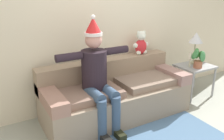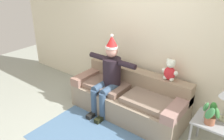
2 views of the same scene
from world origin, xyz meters
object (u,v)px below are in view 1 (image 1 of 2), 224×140
side_table (195,70)px  table_lamp (196,39)px  couch (115,94)px  candle_tall (190,58)px  potted_plant (199,58)px  teddy_bear (141,44)px  candle_short (201,55)px  person_seated (97,74)px

side_table → table_lamp: table_lamp is taller
couch → side_table: bearing=-3.3°
table_lamp → candle_tall: bearing=-152.0°
potted_plant → side_table: bearing=58.4°
teddy_bear → candle_short: (1.08, -0.31, -0.27)m
teddy_bear → side_table: teddy_bear is taller
couch → potted_plant: size_ratio=6.23×
person_seated → teddy_bear: bearing=22.9°
candle_tall → candle_short: size_ratio=1.11×
person_seated → side_table: (1.91, 0.07, -0.29)m
teddy_bear → potted_plant: 1.00m
person_seated → candle_tall: bearing=1.6°
couch → table_lamp: (1.61, 0.01, 0.67)m
table_lamp → candle_short: (0.11, -0.06, -0.29)m
person_seated → teddy_bear: (0.99, 0.42, 0.21)m
couch → table_lamp: size_ratio=3.88×
potted_plant → candle_tall: 0.13m
person_seated → candle_short: 2.08m
person_seated → side_table: size_ratio=2.55×
table_lamp → side_table: bearing=-120.2°
table_lamp → candle_tall: size_ratio=2.21×
couch → side_table: (1.55, -0.09, 0.15)m
candle_tall → side_table: bearing=6.9°
couch → person_seated: bearing=-156.1°
person_seated → candle_short: person_seated is taller
person_seated → candle_tall: (1.75, 0.05, -0.05)m
candle_tall → candle_short: candle_tall is taller
potted_plant → table_lamp: bearing=59.1°
teddy_bear → couch: bearing=-157.7°
teddy_bear → candle_short: bearing=-15.9°
candle_tall → couch: bearing=175.5°
couch → side_table: couch is taller
teddy_bear → side_table: bearing=-20.8°
table_lamp → potted_plant: 0.36m
potted_plant → candle_short: potted_plant is taller
couch → table_lamp: bearing=0.3°
couch → person_seated: person_seated is taller
teddy_bear → person_seated: bearing=-157.1°
potted_plant → candle_tall: (-0.10, 0.09, -0.00)m
side_table → candle_tall: size_ratio=2.37×
teddy_bear → candle_tall: 0.88m
person_seated → candle_short: (2.08, 0.11, -0.07)m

